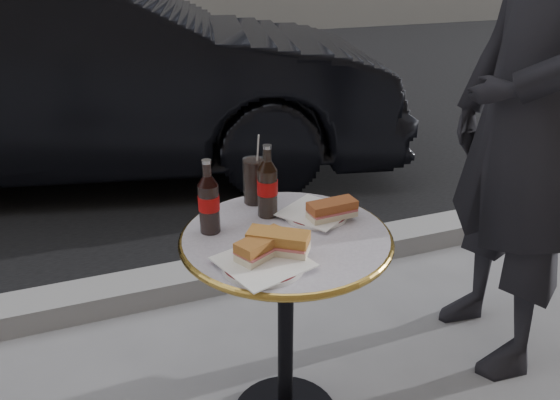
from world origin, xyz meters
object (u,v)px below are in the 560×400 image
object	(u,v)px
plate_right	(316,214)
cola_bottle_right	(267,181)
bistro_table	(286,335)
plate_left	(263,264)
parked_car	(81,74)
cola_glass	(254,181)
cola_bottle_left	(208,196)
pedestrian	(529,119)

from	to	relation	value
plate_right	cola_bottle_right	world-z (taller)	cola_bottle_right
bistro_table	plate_right	bearing A→B (deg)	31.39
plate_left	parked_car	bearing A→B (deg)	97.04
bistro_table	plate_right	size ratio (longest dim) A/B	3.69
cola_glass	parked_car	size ratio (longest dim) A/B	0.04
plate_left	cola_glass	bearing A→B (deg)	74.98
plate_left	cola_bottle_left	bearing A→B (deg)	108.90
plate_right	cola_glass	bearing A→B (deg)	132.06
plate_left	cola_bottle_left	world-z (taller)	cola_bottle_left
bistro_table	plate_right	world-z (taller)	plate_right
cola_glass	plate_left	bearing A→B (deg)	-105.02
bistro_table	cola_bottle_left	bearing A→B (deg)	154.68
plate_left	cola_glass	size ratio (longest dim) A/B	1.45
plate_left	plate_right	world-z (taller)	plate_left
cola_bottle_right	bistro_table	bearing A→B (deg)	-86.37
cola_bottle_left	pedestrian	size ratio (longest dim) A/B	0.12
pedestrian	cola_glass	bearing A→B (deg)	-91.98
plate_right	parked_car	distance (m)	2.65
cola_bottle_left	plate_right	bearing A→B (deg)	-2.71
cola_bottle_right	cola_glass	distance (m)	0.11
plate_left	plate_right	bearing A→B (deg)	41.71
plate_left	cola_bottle_left	distance (m)	0.27
cola_bottle_left	cola_glass	distance (m)	0.24
bistro_table	cola_bottle_left	distance (m)	0.53
parked_car	plate_right	bearing A→B (deg)	-154.26
plate_right	cola_bottle_left	world-z (taller)	cola_bottle_left
plate_left	pedestrian	bearing A→B (deg)	12.57
parked_car	bistro_table	bearing A→B (deg)	-157.33
bistro_table	pedestrian	xyz separation A→B (m)	(0.92, 0.09, 0.59)
cola_bottle_right	pedestrian	distance (m)	0.94
bistro_table	pedestrian	bearing A→B (deg)	5.54
plate_left	cola_bottle_right	xyz separation A→B (m)	(0.11, 0.28, 0.11)
cola_bottle_left	plate_left	bearing A→B (deg)	-71.10
cola_glass	cola_bottle_right	bearing A→B (deg)	-85.90
cola_bottle_right	cola_glass	xyz separation A→B (m)	(-0.01, 0.11, -0.04)
cola_bottle_left	cola_bottle_right	distance (m)	0.20
cola_glass	bistro_table	bearing A→B (deg)	-86.16
cola_bottle_right	parked_car	distance (m)	2.57
cola_bottle_left	pedestrian	distance (m)	1.13
plate_right	cola_bottle_left	xyz separation A→B (m)	(-0.33, 0.02, 0.11)
plate_right	cola_bottle_right	xyz separation A→B (m)	(-0.14, 0.06, 0.11)
bistro_table	parked_car	size ratio (longest dim) A/B	0.17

